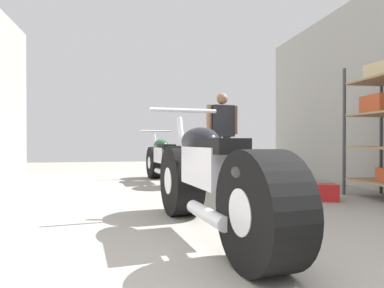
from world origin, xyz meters
name	(u,v)px	position (x,y,z in m)	size (l,w,h in m)	color
ground_plane	(185,200)	(0.00, 3.22, 0.00)	(15.44, 15.44, 0.00)	gray
motorcycle_maroon_cruiser	(212,181)	(-0.06, 1.66, 0.40)	(0.68, 2.12, 0.99)	black
motorcycle_black_naked	(164,161)	(-0.07, 4.92, 0.37)	(0.63, 1.92, 0.89)	black
mechanic_in_blue	(222,130)	(1.09, 5.53, 0.91)	(0.65, 0.30, 1.61)	#4C4C4C
red_toolbox	(322,192)	(1.55, 2.88, 0.10)	(0.33, 0.23, 0.19)	#B21919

